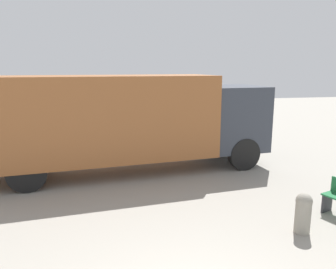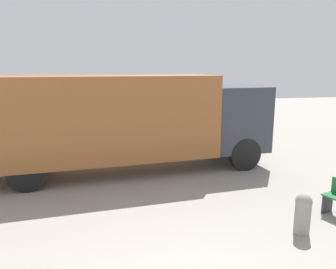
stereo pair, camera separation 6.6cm
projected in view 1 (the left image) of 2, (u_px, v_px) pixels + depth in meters
delivery_truck at (124, 119)px, 10.35m from camera, size 9.53×3.15×3.10m
bollard_near_bench at (303, 212)px, 6.66m from camera, size 0.33×0.33×0.86m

